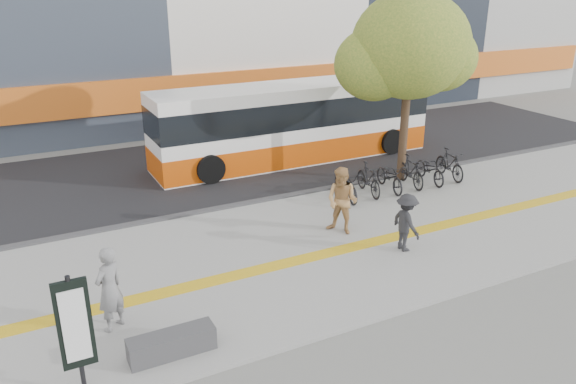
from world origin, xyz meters
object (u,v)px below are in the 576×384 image
bus (294,125)px  pedestrian_tan (342,201)px  signboard (75,326)px  street_tree (407,48)px  pedestrian_dark (406,222)px  bench (172,344)px  seated_woman (109,289)px

bus → pedestrian_tan: (-1.99, -6.58, -0.41)m
signboard → street_tree: 13.40m
signboard → pedestrian_tan: 8.01m
signboard → pedestrian_dark: 8.33m
bus → pedestrian_dark: bearing=-97.6°
street_tree → bench: bearing=-148.4°
street_tree → bus: 5.27m
bus → signboard: bearing=-132.6°
street_tree → bus: street_tree is taller
signboard → bus: size_ratio=0.20×
bus → street_tree: bearing=-59.5°
pedestrian_tan → seated_woman: bearing=-107.1°
seated_woman → pedestrian_dark: size_ratio=1.17×
bus → seated_woman: bus is taller
bench → signboard: size_ratio=0.73×
signboard → bench: bearing=10.8°
seated_woman → pedestrian_dark: seated_woman is taller
street_tree → seated_woman: street_tree is taller
pedestrian_tan → pedestrian_dark: size_ratio=1.22×
pedestrian_dark → street_tree: bearing=-33.9°
seated_woman → street_tree: bearing=168.9°
street_tree → pedestrian_dark: size_ratio=4.17×
street_tree → seated_woman: 12.10m
bench → pedestrian_dark: 6.70m
signboard → street_tree: size_ratio=0.35×
bus → pedestrian_tan: bus is taller
pedestrian_dark → signboard: bearing=104.4°
bench → signboard: 1.94m
signboard → seated_woman: (0.80, 1.66, -0.40)m
bench → pedestrian_tan: (5.63, 3.12, 0.70)m
bus → pedestrian_dark: 8.30m
pedestrian_tan → bus: bearing=130.7°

